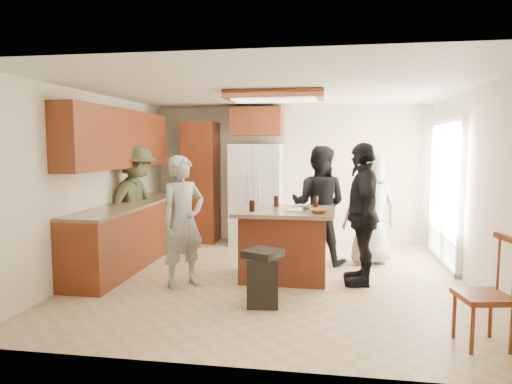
% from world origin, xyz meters
% --- Properties ---
extents(person_front_left, '(0.73, 0.75, 1.66)m').
position_xyz_m(person_front_left, '(-1.08, -0.49, 0.83)').
color(person_front_left, gray).
rests_on(person_front_left, ground).
extents(person_behind_left, '(0.95, 0.69, 1.77)m').
position_xyz_m(person_behind_left, '(0.59, 0.93, 0.89)').
color(person_behind_left, black).
rests_on(person_behind_left, ground).
extents(person_behind_right, '(0.92, 0.73, 1.65)m').
position_xyz_m(person_behind_right, '(1.35, 1.00, 0.83)').
color(person_behind_right, '#96978F').
rests_on(person_behind_right, ground).
extents(person_side_right, '(0.56, 1.08, 1.82)m').
position_xyz_m(person_side_right, '(1.16, -0.04, 0.91)').
color(person_side_right, black).
rests_on(person_side_right, ground).
extents(person_counter, '(0.78, 1.25, 1.79)m').
position_xyz_m(person_counter, '(-2.20, 0.66, 0.89)').
color(person_counter, '#363921').
rests_on(person_counter, ground).
extents(left_cabinetry, '(0.64, 3.00, 2.30)m').
position_xyz_m(left_cabinetry, '(-2.24, 0.40, 0.96)').
color(left_cabinetry, maroon).
rests_on(left_cabinetry, ground).
extents(back_wall_units, '(1.80, 0.60, 2.45)m').
position_xyz_m(back_wall_units, '(-1.33, 2.20, 1.38)').
color(back_wall_units, maroon).
rests_on(back_wall_units, ground).
extents(refrigerator, '(0.90, 0.76, 1.80)m').
position_xyz_m(refrigerator, '(-0.55, 2.12, 0.90)').
color(refrigerator, white).
rests_on(refrigerator, ground).
extents(kitchen_island, '(1.28, 1.03, 0.93)m').
position_xyz_m(kitchen_island, '(0.15, 0.04, 0.47)').
color(kitchen_island, '#A3452A').
rests_on(kitchen_island, ground).
extents(island_items, '(1.00, 0.73, 0.15)m').
position_xyz_m(island_items, '(0.38, -0.02, 0.96)').
color(island_items, silver).
rests_on(island_items, kitchen_island).
extents(trash_bin, '(0.48, 0.48, 0.63)m').
position_xyz_m(trash_bin, '(0.02, -1.04, 0.32)').
color(trash_bin, black).
rests_on(trash_bin, ground).
extents(spindle_chair, '(0.49, 0.49, 0.99)m').
position_xyz_m(spindle_chair, '(2.11, -1.76, 0.45)').
color(spindle_chair, maroon).
rests_on(spindle_chair, ground).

